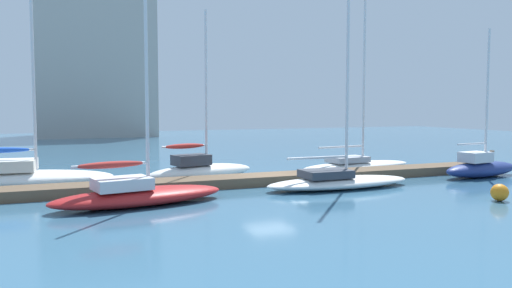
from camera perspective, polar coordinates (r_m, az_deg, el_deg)
ground_plane at (r=27.53m, az=1.57°, el=-4.44°), size 120.00×120.00×0.00m
dock_pier at (r=27.50m, az=1.57°, el=-3.92°), size 30.73×1.96×0.51m
dock_piling_far_end at (r=35.55m, az=24.85°, el=-1.76°), size 0.28×0.28×1.36m
sailboat_0 at (r=28.57m, az=-24.42°, el=-3.26°), size 8.75×3.65×12.43m
sailboat_1 at (r=22.02m, az=-13.13°, el=-5.38°), size 7.74×3.59×9.08m
sailboat_2 at (r=28.96m, az=-6.27°, el=-2.78°), size 6.80×3.32×9.53m
sailboat_3 at (r=26.17m, az=9.14°, el=-3.88°), size 7.98×2.43×12.52m
sailboat_4 at (r=33.82m, az=11.17°, el=-2.07°), size 8.65×3.25×12.89m
sailboat_5 at (r=32.73m, az=23.85°, el=-2.35°), size 5.95×2.45×8.66m
mooring_buoy_orange at (r=24.91m, az=25.58°, el=-4.91°), size 0.76×0.76×0.76m
harbor_building_distant at (r=74.54m, az=-17.65°, el=8.54°), size 15.44×11.21×19.94m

